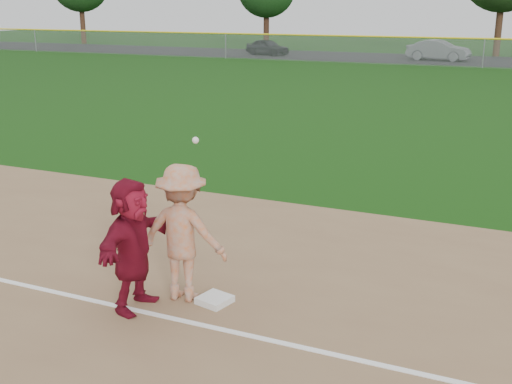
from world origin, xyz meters
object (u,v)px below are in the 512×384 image
at_px(car_left, 267,47).
at_px(first_base, 215,300).
at_px(car_mid, 439,50).
at_px(base_runner, 133,245).

bearing_deg(car_left, first_base, -140.56).
height_order(first_base, car_mid, car_mid).
bearing_deg(first_base, car_mid, 94.89).
height_order(car_left, car_mid, car_mid).
bearing_deg(car_left, car_mid, -71.62).
height_order(first_base, car_left, car_left).
bearing_deg(car_left, base_runner, -141.90).
height_order(first_base, base_runner, base_runner).
xyz_separation_m(first_base, car_left, (-18.37, 44.84, 0.62)).
height_order(base_runner, car_left, base_runner).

